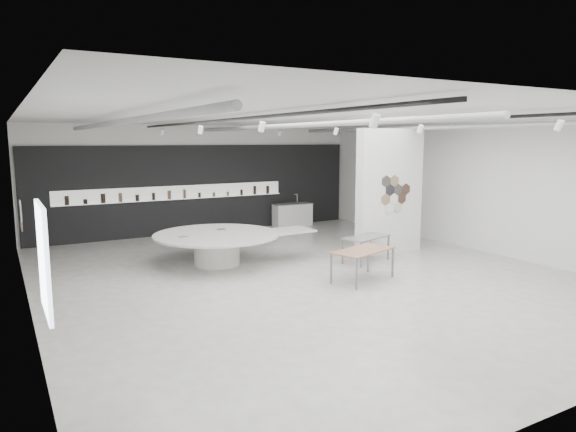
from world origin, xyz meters
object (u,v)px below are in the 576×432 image
sample_table_wood (363,252)px  kitchen_counter (292,214)px  partition_column (390,191)px  sample_table_stone (366,239)px  display_island (220,244)px

sample_table_wood → kitchen_counter: size_ratio=1.11×
partition_column → sample_table_stone: bearing=-154.6°
display_island → sample_table_stone: bearing=-26.4°
partition_column → sample_table_stone: size_ratio=2.42×
display_island → kitchen_counter: kitchen_counter is taller
sample_table_wood → sample_table_stone: 1.91m
sample_table_stone → display_island: bearing=154.8°
partition_column → display_island: 5.15m
sample_table_stone → partition_column: bearing=25.4°
display_island → kitchen_counter: (4.82, 4.46, -0.11)m
sample_table_wood → display_island: bearing=126.6°
sample_table_stone → kitchen_counter: (1.26, 6.13, -0.20)m
display_island → kitchen_counter: bearing=41.5°
display_island → sample_table_stone: 3.94m
display_island → partition_column: bearing=-13.3°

